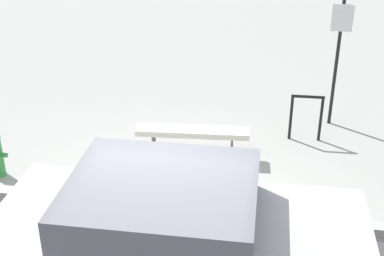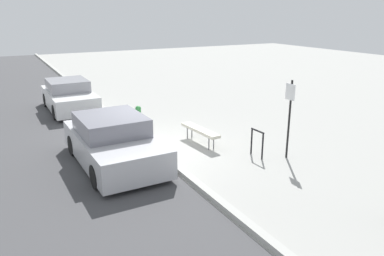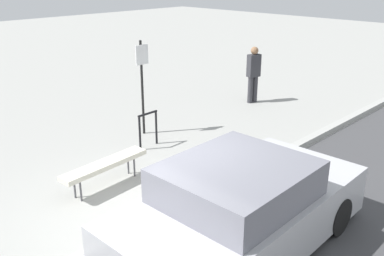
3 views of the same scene
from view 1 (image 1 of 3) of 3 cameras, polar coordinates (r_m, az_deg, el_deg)
name	(u,v)px [view 1 (image 1 of 3)]	position (r m, az deg, el deg)	size (l,w,h in m)	color
ground_plane	(157,212)	(7.44, -3.78, -8.90)	(60.00, 60.00, 0.00)	#9E9E99
curb	(157,208)	(7.41, -3.80, -8.49)	(60.00, 0.20, 0.13)	#A8A8A3
bench	(193,132)	(8.52, 0.07, -0.44)	(1.83, 0.47, 0.50)	#515156
bike_rack	(306,113)	(9.23, 12.10, 1.58)	(0.55, 0.07, 0.83)	black
sign_post	(338,51)	(9.63, 15.30, 7.93)	(0.36, 0.08, 2.30)	black
parked_car_near	(175,240)	(5.92, -1.84, -11.89)	(4.12, 1.99, 1.37)	black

